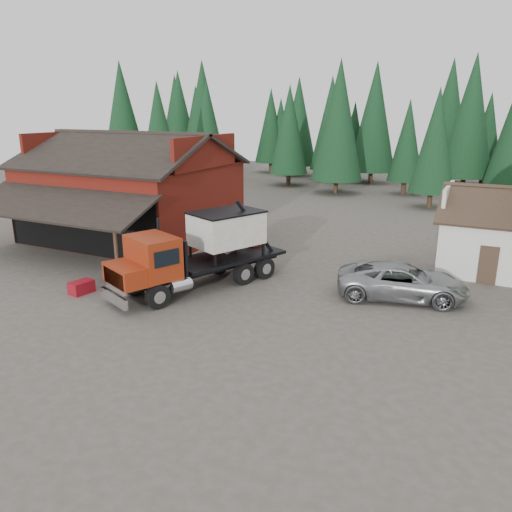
% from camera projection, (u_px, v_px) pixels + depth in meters
% --- Properties ---
extents(ground, '(120.00, 120.00, 0.00)m').
position_uv_depth(ground, '(186.00, 314.00, 21.68)').
color(ground, '#4A433A').
rests_on(ground, ground).
extents(red_barn, '(12.80, 13.63, 7.18)m').
position_uv_depth(red_barn, '(131.00, 198.00, 34.09)').
color(red_barn, maroon).
rests_on(red_barn, ground).
extents(conifer_backdrop, '(76.00, 16.00, 16.00)m').
position_uv_depth(conifer_backdrop, '(390.00, 185.00, 57.80)').
color(conifer_backdrop, black).
rests_on(conifer_backdrop, ground).
extents(near_pine_a, '(4.40, 4.40, 11.40)m').
position_uv_depth(near_pine_a, '(159.00, 130.00, 53.26)').
color(near_pine_a, '#382619').
rests_on(near_pine_a, ground).
extents(near_pine_b, '(3.96, 3.96, 10.40)m').
position_uv_depth(near_pine_b, '(436.00, 141.00, 43.26)').
color(near_pine_b, '#382619').
rests_on(near_pine_b, ground).
extents(near_pine_d, '(5.28, 5.28, 13.40)m').
position_uv_depth(near_pine_d, '(339.00, 121.00, 50.51)').
color(near_pine_d, '#382619').
rests_on(near_pine_d, ground).
extents(feed_truck, '(5.98, 9.54, 4.21)m').
position_uv_depth(feed_truck, '(201.00, 249.00, 24.46)').
color(feed_truck, black).
rests_on(feed_truck, ground).
extents(silver_car, '(6.41, 4.01, 1.65)m').
position_uv_depth(silver_car, '(402.00, 282.00, 23.28)').
color(silver_car, '#929498').
rests_on(silver_car, ground).
extents(equip_box, '(0.87, 1.20, 0.60)m').
position_uv_depth(equip_box, '(81.00, 287.00, 24.08)').
color(equip_box, maroon).
rests_on(equip_box, ground).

